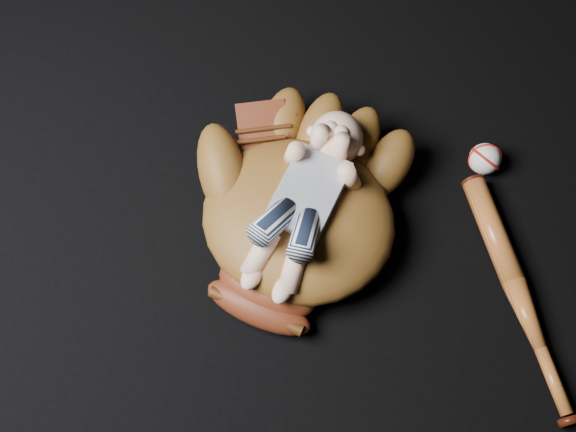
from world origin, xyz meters
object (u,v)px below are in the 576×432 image
at_px(baseball_bat, 519,295).
at_px(baseball, 485,159).
at_px(newborn_baby, 302,205).
at_px(baseball_glove, 298,215).

relative_size(baseball_bat, baseball, 7.62).
xyz_separation_m(newborn_baby, baseball_bat, (0.44, -0.06, -0.12)).
bearing_deg(baseball_bat, baseball, 106.84).
bearing_deg(baseball_glove, newborn_baby, -16.88).
relative_size(baseball_glove, newborn_baby, 1.39).
bearing_deg(baseball, newborn_baby, -147.89).
bearing_deg(baseball, baseball_glove, -148.84).
distance_m(baseball_glove, baseball_bat, 0.45).
height_order(newborn_baby, baseball, newborn_baby).
bearing_deg(newborn_baby, baseball, 46.96).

